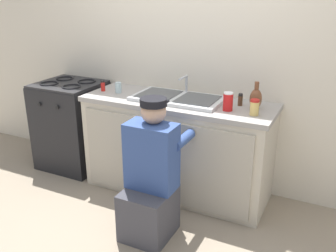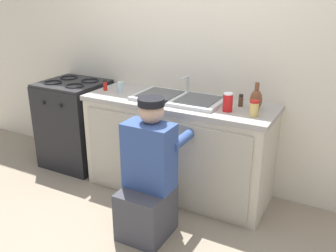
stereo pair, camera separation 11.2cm
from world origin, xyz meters
The scene contains 13 objects.
ground_plane centered at (0.00, 0.00, 0.00)m, with size 12.00×12.00×0.00m, color gray.
back_wall centered at (0.00, 0.65, 1.25)m, with size 6.00×0.10×2.50m, color beige.
counter_cabinet centered at (0.00, 0.29, 0.43)m, with size 1.71×0.62×0.86m.
countertop centered at (0.00, 0.30, 0.88)m, with size 1.75×0.62×0.04m, color #9E9993.
sink_double_basin centered at (0.00, 0.30, 0.93)m, with size 0.80×0.44×0.19m.
stove_range centered at (-1.25, 0.30, 0.47)m, with size 0.65×0.62×0.94m.
plumber_person centered at (0.10, -0.40, 0.46)m, with size 0.42×0.61×1.10m.
spice_bottle_red centered at (-0.78, 0.26, 0.96)m, with size 0.04×0.04×0.10m.
soda_cup_red centered at (0.49, 0.21, 0.98)m, with size 0.08×0.08×0.15m.
spice_bottle_pepper centered at (0.54, 0.38, 0.96)m, with size 0.04×0.04×0.10m.
water_glass centered at (-0.61, 0.27, 0.96)m, with size 0.06×0.06×0.10m.
condiment_jar centered at (0.71, 0.19, 0.97)m, with size 0.07×0.07×0.13m.
vase_decorative centered at (0.68, 0.35, 1.00)m, with size 0.10×0.10×0.23m.
Camera 1 is at (1.33, -2.62, 1.87)m, focal length 40.00 mm.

